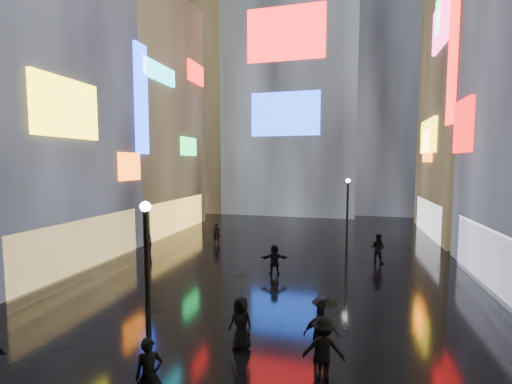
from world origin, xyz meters
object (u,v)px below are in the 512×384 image
(pedestrian_0, at_px, (149,375))
(pedestrian_3, at_px, (321,335))
(lamp_far, at_px, (347,210))
(lamp_near, at_px, (147,279))

(pedestrian_0, xyz_separation_m, pedestrian_3, (4.05, 3.22, -0.02))
(lamp_far, distance_m, pedestrian_3, 15.01)
(pedestrian_0, distance_m, pedestrian_3, 5.17)
(pedestrian_3, bearing_deg, lamp_far, -101.12)
(lamp_near, bearing_deg, lamp_far, 71.22)
(lamp_far, bearing_deg, pedestrian_3, -93.26)
(lamp_far, distance_m, pedestrian_0, 18.83)
(pedestrian_0, height_order, pedestrian_3, pedestrian_0)
(pedestrian_0, relative_size, pedestrian_3, 1.03)
(lamp_near, xyz_separation_m, lamp_far, (5.70, 16.77, 0.00))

